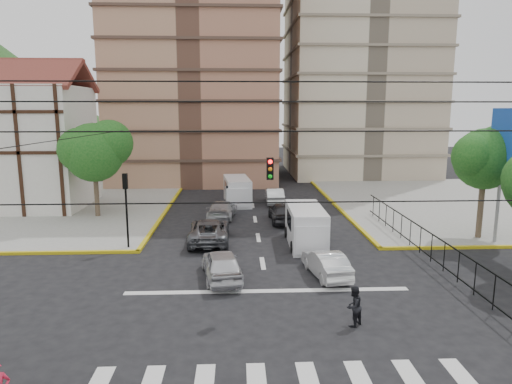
{
  "coord_description": "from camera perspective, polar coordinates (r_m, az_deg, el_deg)",
  "views": [
    {
      "loc": [
        -1.36,
        -18.45,
        8.21
      ],
      "look_at": [
        -0.38,
        4.56,
        4.0
      ],
      "focal_mm": 32.0,
      "sensor_mm": 36.0,
      "label": 1
    }
  ],
  "objects": [
    {
      "name": "ground",
      "position": [
        20.24,
        1.67,
        -13.58
      ],
      "size": [
        160.0,
        160.0,
        0.0
      ],
      "primitive_type": "plane",
      "color": "black",
      "rests_on": "ground"
    },
    {
      "name": "sidewalk_nw",
      "position": [
        43.49,
        -27.79,
        -1.63
      ],
      "size": [
        26.0,
        26.0,
        0.15
      ],
      "primitive_type": "cube",
      "color": "gray",
      "rests_on": "ground"
    },
    {
      "name": "sidewalk_ne",
      "position": [
        44.73,
        26.13,
        -1.19
      ],
      "size": [
        26.0,
        26.0,
        0.15
      ],
      "primitive_type": "cube",
      "color": "gray",
      "rests_on": "ground"
    },
    {
      "name": "stop_line",
      "position": [
        21.33,
        1.43,
        -12.26
      ],
      "size": [
        13.0,
        0.4,
        0.01
      ],
      "primitive_type": "cube",
      "color": "silver",
      "rests_on": "ground"
    },
    {
      "name": "tudor_building",
      "position": [
        42.4,
        -27.15,
        5.22
      ],
      "size": [
        10.8,
        8.05,
        12.23
      ],
      "color": "silver",
      "rests_on": "ground"
    },
    {
      "name": "park_fence",
      "position": [
        26.48,
        20.96,
        -8.41
      ],
      "size": [
        0.1,
        22.5,
        1.66
      ],
      "primitive_type": null,
      "color": "black",
      "rests_on": "ground"
    },
    {
      "name": "tree_park_c",
      "position": [
        31.64,
        26.86,
        4.03
      ],
      "size": [
        4.65,
        3.8,
        7.25
      ],
      "color": "#473828",
      "rests_on": "ground"
    },
    {
      "name": "tree_tudor",
      "position": [
        36.16,
        -19.47,
        5.02
      ],
      "size": [
        5.39,
        4.4,
        7.43
      ],
      "color": "#473828",
      "rests_on": "ground"
    },
    {
      "name": "traffic_light_nw",
      "position": [
        27.5,
        -15.95,
        -0.73
      ],
      "size": [
        0.28,
        0.22,
        4.4
      ],
      "color": "black",
      "rests_on": "ground"
    },
    {
      "name": "traffic_light_hanging",
      "position": [
        16.63,
        2.27,
        2.38
      ],
      "size": [
        18.0,
        9.12,
        0.92
      ],
      "color": "black",
      "rests_on": "ground"
    },
    {
      "name": "van_right_lane",
      "position": [
        27.76,
        6.31,
        -4.47
      ],
      "size": [
        2.18,
        5.19,
        2.33
      ],
      "rotation": [
        0.0,
        0.0,
        -0.01
      ],
      "color": "silver",
      "rests_on": "ground"
    },
    {
      "name": "van_left_lane",
      "position": [
        39.64,
        -2.37,
        0.04
      ],
      "size": [
        2.5,
        5.27,
        2.29
      ],
      "rotation": [
        0.0,
        0.0,
        0.1
      ],
      "color": "silver",
      "rests_on": "ground"
    },
    {
      "name": "car_silver_front_left",
      "position": [
        22.58,
        -4.32,
        -9.0
      ],
      "size": [
        2.39,
        4.53,
        1.47
      ],
      "primitive_type": "imported",
      "rotation": [
        0.0,
        0.0,
        3.3
      ],
      "color": "silver",
      "rests_on": "ground"
    },
    {
      "name": "car_white_front_right",
      "position": [
        23.16,
        8.76,
        -8.82
      ],
      "size": [
        2.01,
        4.1,
        1.29
      ],
      "primitive_type": "imported",
      "rotation": [
        0.0,
        0.0,
        3.31
      ],
      "color": "white",
      "rests_on": "ground"
    },
    {
      "name": "car_grey_mid_left",
      "position": [
        28.68,
        -5.87,
        -4.81
      ],
      "size": [
        2.5,
        5.3,
        1.46
      ],
      "primitive_type": "imported",
      "rotation": [
        0.0,
        0.0,
        3.16
      ],
      "color": "#585A60",
      "rests_on": "ground"
    },
    {
      "name": "car_silver_rear_left",
      "position": [
        34.83,
        -4.24,
        -2.18
      ],
      "size": [
        2.44,
        4.8,
        1.34
      ],
      "primitive_type": "imported",
      "rotation": [
        0.0,
        0.0,
        3.02
      ],
      "color": "#B3B4B8",
      "rests_on": "ground"
    },
    {
      "name": "car_darkgrey_mid_right",
      "position": [
        33.54,
        3.33,
        -2.5
      ],
      "size": [
        1.91,
        4.47,
        1.51
      ],
      "primitive_type": "imported",
      "rotation": [
        0.0,
        0.0,
        3.17
      ],
      "color": "#29292C",
      "rests_on": "ground"
    },
    {
      "name": "car_white_rear_right",
      "position": [
        40.03,
        2.32,
        -0.47
      ],
      "size": [
        1.5,
        4.23,
        1.39
      ],
      "primitive_type": "imported",
      "rotation": [
        0.0,
        0.0,
        3.14
      ],
      "color": "silver",
      "rests_on": "ground"
    },
    {
      "name": "pedestrian_crosswalk",
      "position": [
        18.31,
        12.11,
        -13.78
      ],
      "size": [
        0.97,
        0.96,
        1.58
      ],
      "primitive_type": "imported",
      "rotation": [
        0.0,
        0.0,
        3.86
      ],
      "color": "black",
      "rests_on": "ground"
    }
  ]
}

